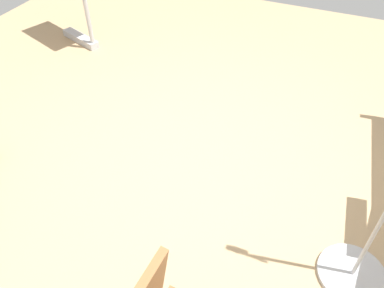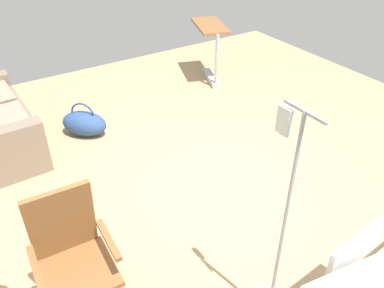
% 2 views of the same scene
% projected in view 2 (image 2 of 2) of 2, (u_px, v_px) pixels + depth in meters
% --- Properties ---
extents(ground_plane, '(7.12, 7.12, 0.00)m').
position_uv_depth(ground_plane, '(217.00, 181.00, 4.11)').
color(ground_plane, tan).
extents(rocking_chair, '(0.78, 0.52, 1.05)m').
position_uv_depth(rocking_chair, '(74.00, 260.00, 2.64)').
color(rocking_chair, brown).
rests_on(rocking_chair, ground).
extents(overbed_table, '(0.89, 0.64, 0.84)m').
position_uv_depth(overbed_table, '(211.00, 46.00, 5.92)').
color(overbed_table, '#B2B5BA').
rests_on(overbed_table, ground).
extents(duffel_bag, '(0.63, 0.61, 0.43)m').
position_uv_depth(duffel_bag, '(84.00, 123.00, 4.79)').
color(duffel_bag, '#2D4C84').
rests_on(duffel_bag, ground).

